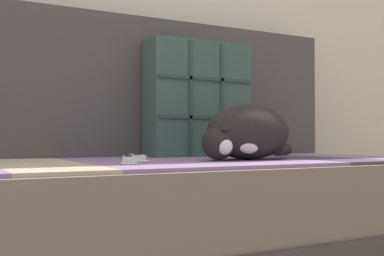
% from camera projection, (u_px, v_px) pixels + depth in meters
% --- Properties ---
extents(couch, '(2.18, 0.86, 0.37)m').
position_uv_depth(couch, '(113.00, 223.00, 1.44)').
color(couch, '#3D3838').
rests_on(couch, ground_plane).
extents(sofa_backrest, '(2.13, 0.14, 0.53)m').
position_uv_depth(sofa_backrest, '(81.00, 85.00, 1.77)').
color(sofa_backrest, '#474242').
rests_on(sofa_backrest, couch).
extents(throw_pillow_quilted, '(0.41, 0.14, 0.43)m').
position_uv_depth(throw_pillow_quilted, '(198.00, 99.00, 1.83)').
color(throw_pillow_quilted, '#38514C').
rests_on(throw_pillow_quilted, couch).
extents(sleeping_cat, '(0.38, 0.25, 0.18)m').
position_uv_depth(sleeping_cat, '(247.00, 133.00, 1.52)').
color(sleeping_cat, black).
rests_on(sleeping_cat, couch).
extents(game_remote_near, '(0.09, 0.20, 0.02)m').
position_uv_depth(game_remote_near, '(138.00, 158.00, 1.48)').
color(game_remote_near, white).
rests_on(game_remote_near, couch).
extents(game_remote_far, '(0.10, 0.19, 0.02)m').
position_uv_depth(game_remote_far, '(129.00, 160.00, 1.34)').
color(game_remote_far, white).
rests_on(game_remote_far, couch).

